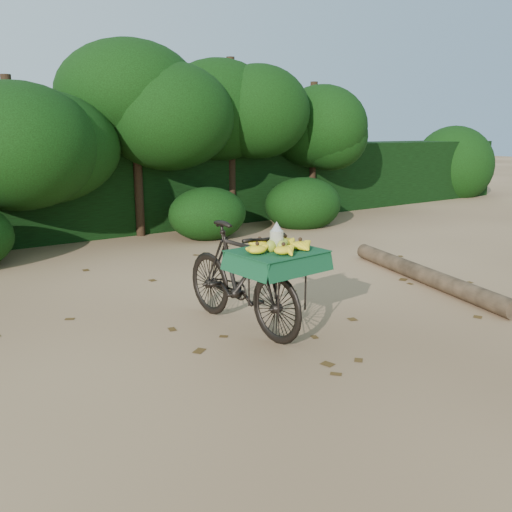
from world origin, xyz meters
TOP-DOWN VIEW (x-y plane):
  - ground at (0.00, 0.00)m, footprint 80.00×80.00m
  - vendor_bicycle at (-0.77, -0.38)m, footprint 0.89×1.98m
  - fallen_log at (2.39, -0.36)m, footprint 1.11×3.30m
  - hedge_backdrop at (0.00, 6.30)m, footprint 26.00×1.80m
  - tree_row at (-0.65, 5.50)m, footprint 14.50×2.00m
  - bush_clumps at (0.50, 4.30)m, footprint 8.80×1.70m
  - leaf_litter at (0.00, 0.65)m, footprint 7.00×7.30m

SIDE VIEW (x-z plane):
  - ground at x=0.00m, z-range 0.00..0.00m
  - leaf_litter at x=0.00m, z-range 0.00..0.01m
  - fallen_log at x=2.39m, z-range 0.00..0.24m
  - bush_clumps at x=0.50m, z-range 0.00..0.90m
  - vendor_bicycle at x=-0.77m, z-range 0.01..1.19m
  - hedge_backdrop at x=0.00m, z-range 0.00..1.80m
  - tree_row at x=-0.65m, z-range 0.00..4.00m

